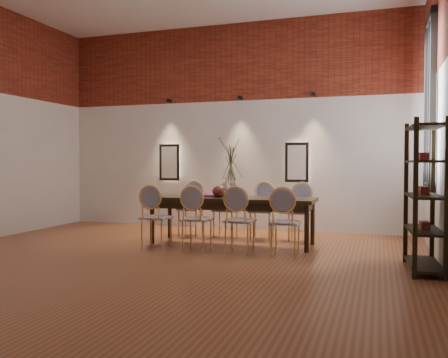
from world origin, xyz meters
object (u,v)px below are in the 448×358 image
(chair_near_a, at_px, (156,217))
(shelving_rack, at_px, (425,196))
(chair_near_c, at_px, (240,221))
(dining_table, at_px, (232,221))
(chair_far_b, at_px, (225,210))
(book, at_px, (211,196))
(chair_near_b, at_px, (197,219))
(bowl, at_px, (220,191))
(chair_far_a, at_px, (191,209))
(chair_far_d, at_px, (300,212))
(vase, at_px, (231,188))
(chair_far_c, at_px, (262,211))
(chair_near_d, at_px, (285,222))

(chair_near_a, xyz_separation_m, shelving_rack, (3.71, -0.34, 0.43))
(chair_near_c, bearing_deg, dining_table, 115.02)
(chair_far_b, distance_m, book, 0.75)
(chair_near_b, distance_m, bowl, 0.76)
(chair_near_a, relative_size, chair_far_a, 1.00)
(book, bearing_deg, chair_far_d, 28.00)
(dining_table, height_order, chair_far_b, chair_far_b)
(bowl, xyz_separation_m, shelving_rack, (2.92, -1.00, 0.06))
(vase, relative_size, shelving_rack, 0.17)
(chair_near_c, xyz_separation_m, bowl, (-0.52, 0.65, 0.37))
(chair_far_c, bearing_deg, chair_near_a, 46.97)
(chair_near_a, bearing_deg, chair_far_c, 46.97)
(chair_near_a, xyz_separation_m, chair_near_c, (1.31, 0.01, 0.00))
(chair_near_d, height_order, book, chair_near_d)
(dining_table, distance_m, vase, 0.53)
(dining_table, distance_m, chair_far_a, 1.21)
(chair_near_b, bearing_deg, chair_near_a, 180.00)
(chair_far_b, relative_size, vase, 3.13)
(chair_far_d, relative_size, bowl, 3.92)
(chair_far_a, xyz_separation_m, chair_far_d, (1.96, 0.02, 0.00))
(bowl, bearing_deg, chair_far_c, 56.13)
(bowl, bearing_deg, vase, 17.04)
(chair_near_b, xyz_separation_m, chair_far_c, (0.64, 1.41, 0.00))
(chair_near_d, distance_m, chair_far_d, 1.40)
(bowl, bearing_deg, chair_far_a, 137.12)
(chair_far_c, height_order, bowl, chair_far_c)
(book, bearing_deg, chair_near_c, -46.10)
(chair_far_b, distance_m, shelving_rack, 3.55)
(chair_near_d, relative_size, chair_far_c, 1.00)
(dining_table, distance_m, chair_near_b, 0.78)
(chair_near_d, distance_m, chair_far_c, 1.55)
(chair_far_d, bearing_deg, chair_near_c, 64.98)
(chair_far_b, xyz_separation_m, book, (-0.01, -0.69, 0.30))
(chair_near_c, relative_size, chair_far_c, 1.00)
(chair_near_b, xyz_separation_m, vase, (0.30, 0.70, 0.43))
(chair_near_b, bearing_deg, chair_near_c, -0.00)
(bowl, bearing_deg, shelving_rack, -18.87)
(chair_far_d, distance_m, bowl, 1.44)
(chair_near_a, bearing_deg, dining_table, 35.54)
(chair_far_c, distance_m, book, 1.01)
(chair_near_b, relative_size, bowl, 3.92)
(chair_far_b, bearing_deg, chair_far_a, 0.00)
(chair_far_a, bearing_deg, book, 132.63)
(shelving_rack, bearing_deg, chair_far_a, 151.81)
(dining_table, bearing_deg, chair_near_c, -64.98)
(chair_near_a, relative_size, vase, 3.13)
(shelving_rack, bearing_deg, chair_far_b, 147.22)
(chair_far_a, bearing_deg, chair_near_c, 133.03)
(chair_far_a, height_order, bowl, chair_far_a)
(bowl, bearing_deg, chair_near_c, -51.23)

